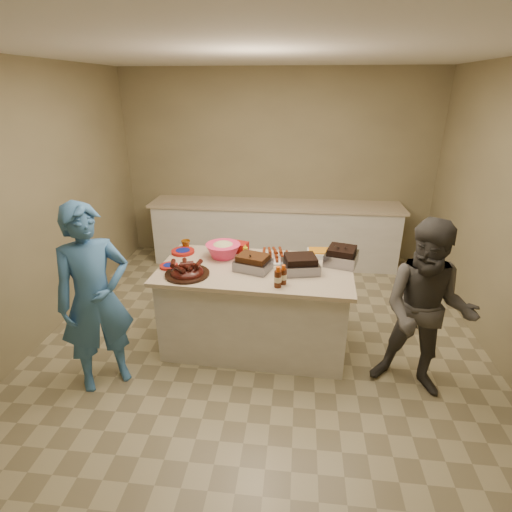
# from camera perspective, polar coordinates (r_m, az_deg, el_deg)

# --- Properties ---
(room) EXTENTS (4.50, 5.00, 2.70)m
(room) POSITION_cam_1_polar(r_m,az_deg,el_deg) (4.16, 0.51, -12.86)
(room) COLOR #8F835E
(room) RESTS_ON ground
(back_counter) EXTENTS (3.60, 0.64, 0.90)m
(back_counter) POSITION_cam_1_polar(r_m,az_deg,el_deg) (5.91, 2.68, 3.32)
(back_counter) COLOR silver
(back_counter) RESTS_ON ground
(island) EXTENTS (1.86, 1.04, 0.86)m
(island) POSITION_cam_1_polar(r_m,az_deg,el_deg) (4.20, -0.08, -12.41)
(island) COLOR silver
(island) RESTS_ON ground
(rib_platter) EXTENTS (0.52, 0.52, 0.16)m
(rib_platter) POSITION_cam_1_polar(r_m,az_deg,el_deg) (3.68, -9.78, -2.67)
(rib_platter) COLOR #41110B
(rib_platter) RESTS_ON island
(pulled_pork_tray) EXTENTS (0.37, 0.32, 0.10)m
(pulled_pork_tray) POSITION_cam_1_polar(r_m,az_deg,el_deg) (3.73, -0.43, -1.98)
(pulled_pork_tray) COLOR #47230F
(pulled_pork_tray) RESTS_ON island
(brisket_tray) EXTENTS (0.37, 0.33, 0.10)m
(brisket_tray) POSITION_cam_1_polar(r_m,az_deg,el_deg) (3.72, 6.30, -2.23)
(brisket_tray) COLOR black
(brisket_tray) RESTS_ON island
(roasting_pan) EXTENTS (0.36, 0.36, 0.12)m
(roasting_pan) POSITION_cam_1_polar(r_m,az_deg,el_deg) (3.94, 12.00, -1.11)
(roasting_pan) COLOR gray
(roasting_pan) RESTS_ON island
(coleslaw_bowl) EXTENTS (0.36, 0.36, 0.24)m
(coleslaw_bowl) POSITION_cam_1_polar(r_m,az_deg,el_deg) (4.02, -4.68, -0.15)
(coleslaw_bowl) COLOR #FF3266
(coleslaw_bowl) RESTS_ON island
(sausage_plate) EXTENTS (0.40, 0.40, 0.06)m
(sausage_plate) POSITION_cam_1_polar(r_m,az_deg,el_deg) (3.96, 2.84, -0.46)
(sausage_plate) COLOR silver
(sausage_plate) RESTS_ON island
(mac_cheese_dish) EXTENTS (0.28, 0.21, 0.07)m
(mac_cheese_dish) POSITION_cam_1_polar(r_m,az_deg,el_deg) (4.08, 9.23, -0.03)
(mac_cheese_dish) COLOR orange
(mac_cheese_dish) RESTS_ON island
(bbq_bottle_a) EXTENTS (0.06, 0.06, 0.18)m
(bbq_bottle_a) POSITION_cam_1_polar(r_m,az_deg,el_deg) (3.48, 3.88, -3.98)
(bbq_bottle_a) COLOR #411A0A
(bbq_bottle_a) RESTS_ON island
(bbq_bottle_b) EXTENTS (0.07, 0.07, 0.19)m
(bbq_bottle_b) POSITION_cam_1_polar(r_m,az_deg,el_deg) (3.43, 3.10, -4.42)
(bbq_bottle_b) COLOR #411A0A
(bbq_bottle_b) RESTS_ON island
(mustard_bottle) EXTENTS (0.05, 0.05, 0.13)m
(mustard_bottle) POSITION_cam_1_polar(r_m,az_deg,el_deg) (4.02, -1.53, -0.07)
(mustard_bottle) COLOR yellow
(mustard_bottle) RESTS_ON island
(sauce_bowl) EXTENTS (0.13, 0.05, 0.13)m
(sauce_bowl) POSITION_cam_1_polar(r_m,az_deg,el_deg) (3.93, -1.18, -0.61)
(sauce_bowl) COLOR silver
(sauce_bowl) RESTS_ON island
(plate_stack_large) EXTENTS (0.25, 0.25, 0.03)m
(plate_stack_large) POSITION_cam_1_polar(r_m,az_deg,el_deg) (4.18, -10.39, 0.45)
(plate_stack_large) COLOR maroon
(plate_stack_large) RESTS_ON island
(plate_stack_small) EXTENTS (0.18, 0.18, 0.02)m
(plate_stack_small) POSITION_cam_1_polar(r_m,az_deg,el_deg) (3.87, -12.30, -1.60)
(plate_stack_small) COLOR maroon
(plate_stack_small) RESTS_ON island
(plastic_cup) EXTENTS (0.10, 0.09, 0.10)m
(plastic_cup) POSITION_cam_1_polar(r_m,az_deg,el_deg) (4.30, -9.95, 1.12)
(plastic_cup) COLOR #854709
(plastic_cup) RESTS_ON island
(basket_stack) EXTENTS (0.23, 0.20, 0.10)m
(basket_stack) POSITION_cam_1_polar(r_m,az_deg,el_deg) (4.15, -2.60, 0.69)
(basket_stack) COLOR maroon
(basket_stack) RESTS_ON island
(guest_blue) EXTENTS (1.48, 1.67, 0.39)m
(guest_blue) POSITION_cam_1_polar(r_m,az_deg,el_deg) (4.00, -20.22, -16.17)
(guest_blue) COLOR teal
(guest_blue) RESTS_ON ground
(guest_gray) EXTENTS (1.22, 1.70, 0.58)m
(guest_gray) POSITION_cam_1_polar(r_m,az_deg,el_deg) (3.95, 21.38, -17.00)
(guest_gray) COLOR #4A4743
(guest_gray) RESTS_ON ground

